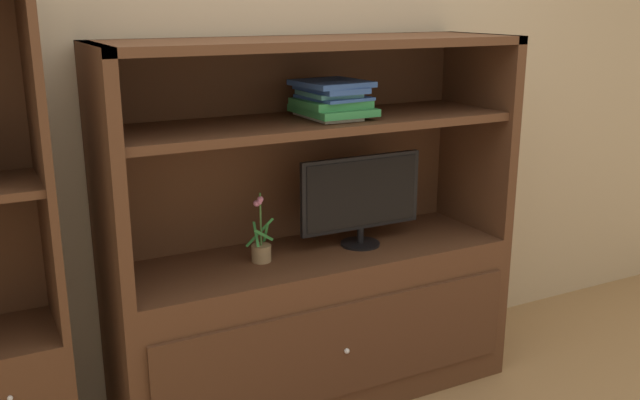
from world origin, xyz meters
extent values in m
cube|color=tan|center=(0.00, 0.75, 1.40)|extent=(6.00, 0.10, 2.80)
cube|color=#4C2D1C|center=(0.00, 0.40, 0.35)|extent=(1.79, 0.54, 0.69)
cube|color=#462A19|center=(0.00, 0.12, 0.35)|extent=(1.65, 0.02, 0.42)
sphere|color=silver|center=(0.00, 0.11, 0.35)|extent=(0.02, 0.02, 0.02)
cube|color=#4C2D1C|center=(-0.87, 0.40, 1.15)|extent=(0.05, 0.54, 0.92)
cube|color=#4C2D1C|center=(0.87, 0.40, 1.15)|extent=(0.05, 0.54, 0.92)
cube|color=#4C2D1C|center=(0.00, 0.66, 1.15)|extent=(1.79, 0.02, 0.92)
cube|color=#4C2D1C|center=(0.00, 0.40, 1.59)|extent=(1.79, 0.54, 0.04)
cube|color=#4C2D1C|center=(0.00, 0.40, 1.26)|extent=(1.69, 0.48, 0.04)
cylinder|color=black|center=(0.23, 0.39, 0.70)|extent=(0.18, 0.18, 0.01)
cylinder|color=black|center=(0.23, 0.39, 0.74)|extent=(0.03, 0.03, 0.07)
cube|color=black|center=(0.23, 0.39, 0.94)|extent=(0.59, 0.02, 0.33)
cube|color=black|center=(0.23, 0.37, 0.94)|extent=(0.55, 0.00, 0.30)
cylinder|color=#8C7251|center=(-0.25, 0.40, 0.73)|extent=(0.08, 0.08, 0.07)
cylinder|color=#3D6B33|center=(-0.25, 0.40, 0.88)|extent=(0.01, 0.01, 0.23)
cube|color=#2D7A38|center=(-0.23, 0.40, 0.81)|extent=(0.02, 0.05, 0.09)
cube|color=#2D7A38|center=(-0.25, 0.42, 0.81)|extent=(0.12, 0.02, 0.12)
cube|color=#2D7A38|center=(-0.27, 0.41, 0.81)|extent=(0.03, 0.09, 0.09)
cube|color=#2D7A38|center=(-0.25, 0.38, 0.81)|extent=(0.10, 0.02, 0.07)
sphere|color=#C6729E|center=(-0.25, 0.40, 0.96)|extent=(0.03, 0.03, 0.03)
sphere|color=#C6729E|center=(-0.27, 0.41, 0.95)|extent=(0.03, 0.03, 0.03)
sphere|color=#C6729E|center=(-0.26, 0.40, 0.95)|extent=(0.02, 0.02, 0.02)
cube|color=silver|center=(0.07, 0.41, 1.29)|extent=(0.18, 0.30, 0.02)
cube|color=#338C4C|center=(0.08, 0.39, 1.31)|extent=(0.27, 0.34, 0.03)
cube|color=#338C4C|center=(0.07, 0.40, 1.34)|extent=(0.28, 0.27, 0.03)
cube|color=#2D519E|center=(0.09, 0.39, 1.37)|extent=(0.26, 0.30, 0.01)
cube|color=teal|center=(0.07, 0.40, 1.38)|extent=(0.20, 0.25, 0.02)
cube|color=#2D519E|center=(0.08, 0.40, 1.40)|extent=(0.21, 0.32, 0.02)
cube|color=#2D519E|center=(0.08, 0.39, 1.43)|extent=(0.29, 0.31, 0.02)
sphere|color=silver|center=(-1.28, 0.19, 0.44)|extent=(0.02, 0.02, 0.02)
cube|color=#4C2D1C|center=(-1.08, 0.40, 1.20)|extent=(0.03, 0.41, 1.22)
camera|label=1|loc=(-1.33, -2.20, 1.75)|focal=39.51mm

